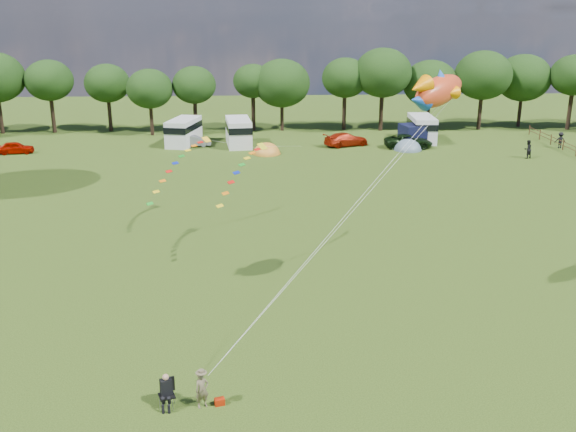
{
  "coord_description": "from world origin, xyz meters",
  "views": [
    {
      "loc": [
        -1.74,
        -25.55,
        14.95
      ],
      "look_at": [
        0.0,
        8.0,
        4.0
      ],
      "focal_mm": 40.0,
      "sensor_mm": 36.0,
      "label": 1
    }
  ],
  "objects_px": {
    "fish_kite": "(435,91)",
    "car_c": "(346,139)",
    "campervan_c": "(239,131)",
    "car_d": "(408,141)",
    "walker_b": "(560,140)",
    "campervan_d": "(422,128)",
    "tent_orange": "(267,154)",
    "car_a": "(15,148)",
    "walker_a": "(528,149)",
    "camp_chair": "(166,387)",
    "kite_flyer": "(202,390)",
    "campervan_b": "(184,131)",
    "tent_greyblue": "(407,150)",
    "car_b": "(193,141)"
  },
  "relations": [
    {
      "from": "walker_b",
      "to": "car_c",
      "type": "bearing_deg",
      "value": 1.67
    },
    {
      "from": "campervan_d",
      "to": "campervan_c",
      "type": "bearing_deg",
      "value": 96.61
    },
    {
      "from": "campervan_c",
      "to": "fish_kite",
      "type": "xyz_separation_m",
      "value": [
        10.37,
        -42.06,
        9.57
      ]
    },
    {
      "from": "campervan_b",
      "to": "walker_a",
      "type": "height_order",
      "value": "campervan_b"
    },
    {
      "from": "car_c",
      "to": "campervan_c",
      "type": "bearing_deg",
      "value": 63.85
    },
    {
      "from": "walker_b",
      "to": "campervan_d",
      "type": "bearing_deg",
      "value": -10.73
    },
    {
      "from": "campervan_c",
      "to": "fish_kite",
      "type": "distance_m",
      "value": 44.37
    },
    {
      "from": "car_a",
      "to": "campervan_b",
      "type": "relative_size",
      "value": 0.6
    },
    {
      "from": "campervan_b",
      "to": "campervan_d",
      "type": "distance_m",
      "value": 27.6
    },
    {
      "from": "tent_orange",
      "to": "walker_b",
      "type": "xyz_separation_m",
      "value": [
        32.7,
        1.22,
        0.89
      ]
    },
    {
      "from": "tent_greyblue",
      "to": "camp_chair",
      "type": "distance_m",
      "value": 51.03
    },
    {
      "from": "kite_flyer",
      "to": "car_b",
      "type": "bearing_deg",
      "value": 71.1
    },
    {
      "from": "car_d",
      "to": "kite_flyer",
      "type": "distance_m",
      "value": 51.71
    },
    {
      "from": "tent_greyblue",
      "to": "car_c",
      "type": "bearing_deg",
      "value": 159.25
    },
    {
      "from": "car_a",
      "to": "car_b",
      "type": "height_order",
      "value": "car_b"
    },
    {
      "from": "car_a",
      "to": "tent_greyblue",
      "type": "height_order",
      "value": "car_a"
    },
    {
      "from": "fish_kite",
      "to": "car_c",
      "type": "bearing_deg",
      "value": 48.98
    },
    {
      "from": "tent_greyblue",
      "to": "tent_orange",
      "type": "bearing_deg",
      "value": -175.52
    },
    {
      "from": "campervan_b",
      "to": "fish_kite",
      "type": "height_order",
      "value": "fish_kite"
    },
    {
      "from": "campervan_b",
      "to": "tent_greyblue",
      "type": "relative_size",
      "value": 1.86
    },
    {
      "from": "fish_kite",
      "to": "campervan_b",
      "type": "bearing_deg",
      "value": 72.7
    },
    {
      "from": "walker_a",
      "to": "walker_b",
      "type": "relative_size",
      "value": 1.05
    },
    {
      "from": "campervan_b",
      "to": "car_d",
      "type": "bearing_deg",
      "value": -83.56
    },
    {
      "from": "campervan_b",
      "to": "car_c",
      "type": "bearing_deg",
      "value": -81.96
    },
    {
      "from": "car_a",
      "to": "tent_orange",
      "type": "distance_m",
      "value": 26.96
    },
    {
      "from": "campervan_c",
      "to": "car_a",
      "type": "bearing_deg",
      "value": 91.75
    },
    {
      "from": "campervan_c",
      "to": "tent_orange",
      "type": "xyz_separation_m",
      "value": [
        3.07,
        -4.69,
        -1.6
      ]
    },
    {
      "from": "walker_a",
      "to": "tent_orange",
      "type": "bearing_deg",
      "value": -32.06
    },
    {
      "from": "car_b",
      "to": "walker_a",
      "type": "xyz_separation_m",
      "value": [
        35.23,
        -7.74,
        0.31
      ]
    },
    {
      "from": "tent_orange",
      "to": "fish_kite",
      "type": "relative_size",
      "value": 0.9
    },
    {
      "from": "car_c",
      "to": "camp_chair",
      "type": "distance_m",
      "value": 51.15
    },
    {
      "from": "campervan_c",
      "to": "camp_chair",
      "type": "height_order",
      "value": "campervan_c"
    },
    {
      "from": "tent_greyblue",
      "to": "kite_flyer",
      "type": "xyz_separation_m",
      "value": [
        -18.97,
        -46.88,
        0.73
      ]
    },
    {
      "from": "car_d",
      "to": "walker_b",
      "type": "distance_m",
      "value": 16.86
    },
    {
      "from": "campervan_b",
      "to": "tent_orange",
      "type": "bearing_deg",
      "value": -106.69
    },
    {
      "from": "tent_orange",
      "to": "kite_flyer",
      "type": "xyz_separation_m",
      "value": [
        -3.43,
        -45.66,
        0.73
      ]
    },
    {
      "from": "tent_orange",
      "to": "campervan_d",
      "type": "bearing_deg",
      "value": 18.17
    },
    {
      "from": "car_c",
      "to": "walker_a",
      "type": "relative_size",
      "value": 2.58
    },
    {
      "from": "campervan_d",
      "to": "tent_greyblue",
      "type": "height_order",
      "value": "campervan_d"
    },
    {
      "from": "kite_flyer",
      "to": "camp_chair",
      "type": "distance_m",
      "value": 1.39
    },
    {
      "from": "tent_greyblue",
      "to": "walker_a",
      "type": "relative_size",
      "value": 1.8
    },
    {
      "from": "campervan_d",
      "to": "kite_flyer",
      "type": "distance_m",
      "value": 56.03
    },
    {
      "from": "campervan_b",
      "to": "campervan_d",
      "type": "xyz_separation_m",
      "value": [
        27.6,
        0.58,
        -0.01
      ]
    },
    {
      "from": "car_a",
      "to": "walker_a",
      "type": "relative_size",
      "value": 2.02
    },
    {
      "from": "camp_chair",
      "to": "walker_b",
      "type": "distance_m",
      "value": 59.97
    },
    {
      "from": "walker_a",
      "to": "walker_b",
      "type": "distance_m",
      "value": 7.37
    },
    {
      "from": "car_d",
      "to": "fish_kite",
      "type": "bearing_deg",
      "value": 169.08
    },
    {
      "from": "campervan_c",
      "to": "car_d",
      "type": "bearing_deg",
      "value": -102.99
    },
    {
      "from": "camp_chair",
      "to": "tent_greyblue",
      "type": "bearing_deg",
      "value": 46.96
    },
    {
      "from": "car_a",
      "to": "car_d",
      "type": "relative_size",
      "value": 0.71
    }
  ]
}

